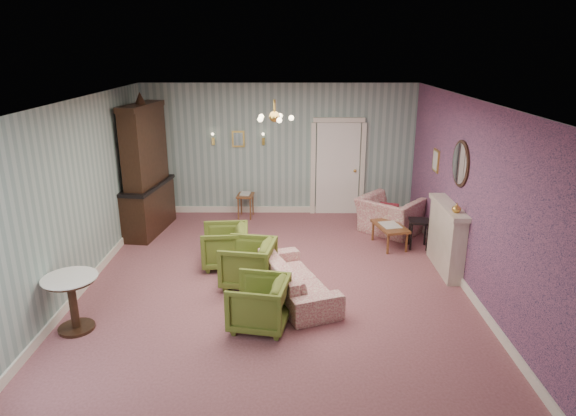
{
  "coord_description": "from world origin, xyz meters",
  "views": [
    {
      "loc": [
        0.22,
        -7.5,
        3.65
      ],
      "look_at": [
        0.2,
        0.4,
        1.1
      ],
      "focal_mm": 31.42,
      "sensor_mm": 36.0,
      "label": 1
    }
  ],
  "objects_px": {
    "olive_chair_a": "(259,301)",
    "coffee_table": "(389,235)",
    "pedestal_table": "(73,303)",
    "wingback_chair": "(390,209)",
    "sofa_chintz": "(296,273)",
    "dresser": "(145,166)",
    "fireplace": "(446,238)",
    "olive_chair_c": "(225,244)",
    "side_table_black": "(418,234)",
    "olive_chair_b": "(248,261)"
  },
  "relations": [
    {
      "from": "olive_chair_a",
      "to": "coffee_table",
      "type": "xyz_separation_m",
      "value": [
        2.31,
        2.9,
        -0.17
      ]
    },
    {
      "from": "pedestal_table",
      "to": "wingback_chair",
      "type": "bearing_deg",
      "value": 37.21
    },
    {
      "from": "sofa_chintz",
      "to": "wingback_chair",
      "type": "xyz_separation_m",
      "value": [
        1.94,
        2.73,
        0.12
      ]
    },
    {
      "from": "coffee_table",
      "to": "dresser",
      "type": "bearing_deg",
      "value": 170.27
    },
    {
      "from": "olive_chair_a",
      "to": "fireplace",
      "type": "relative_size",
      "value": 0.55
    },
    {
      "from": "olive_chair_c",
      "to": "fireplace",
      "type": "xyz_separation_m",
      "value": [
        3.75,
        -0.15,
        0.18
      ]
    },
    {
      "from": "coffee_table",
      "to": "side_table_black",
      "type": "bearing_deg",
      "value": -9.6
    },
    {
      "from": "olive_chair_b",
      "to": "dresser",
      "type": "bearing_deg",
      "value": -128.49
    },
    {
      "from": "olive_chair_c",
      "to": "pedestal_table",
      "type": "distance_m",
      "value": 2.73
    },
    {
      "from": "olive_chair_b",
      "to": "wingback_chair",
      "type": "relative_size",
      "value": 0.72
    },
    {
      "from": "olive_chair_c",
      "to": "dresser",
      "type": "relative_size",
      "value": 0.29
    },
    {
      "from": "wingback_chair",
      "to": "coffee_table",
      "type": "xyz_separation_m",
      "value": [
        -0.13,
        -0.74,
        -0.28
      ]
    },
    {
      "from": "wingback_chair",
      "to": "fireplace",
      "type": "xyz_separation_m",
      "value": [
        0.6,
        -1.79,
        0.09
      ]
    },
    {
      "from": "coffee_table",
      "to": "wingback_chair",
      "type": "bearing_deg",
      "value": 79.89
    },
    {
      "from": "sofa_chintz",
      "to": "coffee_table",
      "type": "bearing_deg",
      "value": -62.86
    },
    {
      "from": "wingback_chair",
      "to": "pedestal_table",
      "type": "relative_size",
      "value": 1.45
    },
    {
      "from": "wingback_chair",
      "to": "fireplace",
      "type": "bearing_deg",
      "value": 149.75
    },
    {
      "from": "sofa_chintz",
      "to": "wingback_chair",
      "type": "relative_size",
      "value": 1.69
    },
    {
      "from": "side_table_black",
      "to": "olive_chair_c",
      "type": "bearing_deg",
      "value": -167.11
    },
    {
      "from": "pedestal_table",
      "to": "side_table_black",
      "type": "bearing_deg",
      "value": 28.67
    },
    {
      "from": "olive_chair_b",
      "to": "side_table_black",
      "type": "bearing_deg",
      "value": 126.1
    },
    {
      "from": "olive_chair_c",
      "to": "sofa_chintz",
      "type": "height_order",
      "value": "olive_chair_c"
    },
    {
      "from": "sofa_chintz",
      "to": "dresser",
      "type": "relative_size",
      "value": 0.69
    },
    {
      "from": "olive_chair_b",
      "to": "fireplace",
      "type": "distance_m",
      "value": 3.35
    },
    {
      "from": "dresser",
      "to": "coffee_table",
      "type": "height_order",
      "value": "dresser"
    },
    {
      "from": "olive_chair_b",
      "to": "olive_chair_a",
      "type": "bearing_deg",
      "value": 20.24
    },
    {
      "from": "sofa_chintz",
      "to": "fireplace",
      "type": "height_order",
      "value": "fireplace"
    },
    {
      "from": "olive_chair_a",
      "to": "side_table_black",
      "type": "distance_m",
      "value": 4.0
    },
    {
      "from": "coffee_table",
      "to": "olive_chair_b",
      "type": "bearing_deg",
      "value": -147.35
    },
    {
      "from": "coffee_table",
      "to": "olive_chair_a",
      "type": "bearing_deg",
      "value": -128.58
    },
    {
      "from": "dresser",
      "to": "side_table_black",
      "type": "xyz_separation_m",
      "value": [
        5.3,
        -0.91,
        -1.1
      ]
    },
    {
      "from": "olive_chair_c",
      "to": "pedestal_table",
      "type": "relative_size",
      "value": 1.02
    },
    {
      "from": "dresser",
      "to": "fireplace",
      "type": "height_order",
      "value": "dresser"
    },
    {
      "from": "dresser",
      "to": "fireplace",
      "type": "xyz_separation_m",
      "value": [
        5.51,
        -1.87,
        -0.8
      ]
    },
    {
      "from": "coffee_table",
      "to": "side_table_black",
      "type": "distance_m",
      "value": 0.54
    },
    {
      "from": "olive_chair_c",
      "to": "wingback_chair",
      "type": "relative_size",
      "value": 0.7
    },
    {
      "from": "coffee_table",
      "to": "side_table_black",
      "type": "height_order",
      "value": "side_table_black"
    },
    {
      "from": "fireplace",
      "to": "pedestal_table",
      "type": "height_order",
      "value": "fireplace"
    },
    {
      "from": "olive_chair_c",
      "to": "coffee_table",
      "type": "xyz_separation_m",
      "value": [
        3.01,
        0.9,
        -0.18
      ]
    },
    {
      "from": "pedestal_table",
      "to": "olive_chair_c",
      "type": "bearing_deg",
      "value": 49.83
    },
    {
      "from": "dresser",
      "to": "side_table_black",
      "type": "distance_m",
      "value": 5.49
    },
    {
      "from": "fireplace",
      "to": "side_table_black",
      "type": "relative_size",
      "value": 2.52
    },
    {
      "from": "fireplace",
      "to": "coffee_table",
      "type": "distance_m",
      "value": 1.33
    },
    {
      "from": "side_table_black",
      "to": "fireplace",
      "type": "bearing_deg",
      "value": -77.7
    },
    {
      "from": "coffee_table",
      "to": "sofa_chintz",
      "type": "bearing_deg",
      "value": -132.16
    },
    {
      "from": "olive_chair_b",
      "to": "pedestal_table",
      "type": "bearing_deg",
      "value": -49.3
    },
    {
      "from": "fireplace",
      "to": "olive_chair_b",
      "type": "bearing_deg",
      "value": -169.91
    },
    {
      "from": "olive_chair_c",
      "to": "coffee_table",
      "type": "distance_m",
      "value": 3.15
    },
    {
      "from": "coffee_table",
      "to": "fireplace",
      "type": "bearing_deg",
      "value": -55.07
    },
    {
      "from": "sofa_chintz",
      "to": "pedestal_table",
      "type": "bearing_deg",
      "value": 87.76
    }
  ]
}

